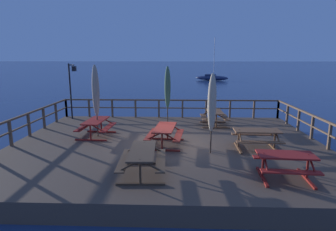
{
  "coord_description": "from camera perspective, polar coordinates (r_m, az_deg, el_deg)",
  "views": [
    {
      "loc": [
        0.46,
        -11.43,
        4.14
      ],
      "look_at": [
        0.0,
        0.78,
        1.62
      ],
      "focal_mm": 30.04,
      "sensor_mm": 36.0,
      "label": 1
    }
  ],
  "objects": [
    {
      "name": "picnic_table_mid_right",
      "position": [
        11.52,
        17.58,
        -3.83
      ],
      "size": [
        1.78,
        1.44,
        0.78
      ],
      "color": "brown",
      "rests_on": "wooden_deck"
    },
    {
      "name": "lamp_post_hooked",
      "position": [
        16.98,
        -18.96,
        6.28
      ],
      "size": [
        0.57,
        0.49,
        3.2
      ],
      "color": "black",
      "rests_on": "wooden_deck"
    },
    {
      "name": "picnic_table_front_left",
      "position": [
        8.72,
        -5.22,
        -8.26
      ],
      "size": [
        1.49,
        2.04,
        0.78
      ],
      "color": "brown",
      "rests_on": "wooden_deck"
    },
    {
      "name": "patio_umbrella_tall_front",
      "position": [
        14.92,
        -0.09,
        5.69
      ],
      "size": [
        0.32,
        0.32,
        3.1
      ],
      "color": "#4C3828",
      "rests_on": "wooden_deck"
    },
    {
      "name": "picnic_table_mid_centre",
      "position": [
        13.13,
        -14.42,
        -1.77
      ],
      "size": [
        1.5,
        1.86,
        0.78
      ],
      "color": "maroon",
      "rests_on": "wooden_deck"
    },
    {
      "name": "picnic_table_front_right",
      "position": [
        11.46,
        -0.62,
        -3.33
      ],
      "size": [
        1.58,
        2.01,
        0.78
      ],
      "color": "maroon",
      "rests_on": "wooden_deck"
    },
    {
      "name": "patio_umbrella_short_back",
      "position": [
        12.88,
        -14.45,
        4.76
      ],
      "size": [
        0.32,
        0.32,
        3.24
      ],
      "color": "#4C3828",
      "rests_on": "wooden_deck"
    },
    {
      "name": "sailboat_distant",
      "position": [
        52.87,
        8.88,
        7.61
      ],
      "size": [
        6.22,
        3.57,
        7.72
      ],
      "color": "navy",
      "rests_on": "ground"
    },
    {
      "name": "ground_plane",
      "position": [
        12.16,
        -0.14,
        -8.22
      ],
      "size": [
        600.0,
        600.0,
        0.0
      ],
      "primitive_type": "plane",
      "color": "navy"
    },
    {
      "name": "wooden_deck",
      "position": [
        12.06,
        -0.14,
        -6.85
      ],
      "size": [
        12.95,
        10.37,
        0.62
      ],
      "primitive_type": "cube",
      "color": "brown",
      "rests_on": "ground"
    },
    {
      "name": "patio_umbrella_tall_mid_left",
      "position": [
        10.32,
        8.92,
        2.48
      ],
      "size": [
        0.32,
        0.32,
        2.99
      ],
      "color": "#4C3828",
      "rests_on": "wooden_deck"
    },
    {
      "name": "picnic_table_back_right",
      "position": [
        15.01,
        9.45,
        0.08
      ],
      "size": [
        1.41,
        1.66,
        0.78
      ],
      "color": "brown",
      "rests_on": "wooden_deck"
    },
    {
      "name": "railing_side_right",
      "position": [
        13.15,
        28.61,
        -2.06
      ],
      "size": [
        0.1,
        10.17,
        1.09
      ],
      "color": "brown",
      "rests_on": "wooden_deck"
    },
    {
      "name": "railing_side_left",
      "position": [
        13.58,
        -27.89,
        -1.59
      ],
      "size": [
        0.1,
        10.17,
        1.09
      ],
      "color": "brown",
      "rests_on": "wooden_deck"
    },
    {
      "name": "picnic_table_back_left",
      "position": [
        9.03,
        22.74,
        -8.51
      ],
      "size": [
        1.72,
        1.51,
        0.78
      ],
      "color": "maroon",
      "rests_on": "wooden_deck"
    },
    {
      "name": "railing_waterside_far",
      "position": [
        16.71,
        0.55,
        2.04
      ],
      "size": [
        12.75,
        0.1,
        1.09
      ],
      "color": "brown",
      "rests_on": "wooden_deck"
    }
  ]
}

